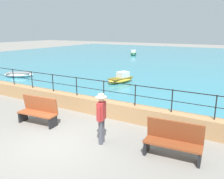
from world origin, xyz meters
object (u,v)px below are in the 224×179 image
person_walking (101,116)px  boat_5 (133,53)px  bench_main (39,110)px  boat_1 (121,79)px  bench_far (173,140)px  boat_2 (19,74)px

person_walking → boat_5: bearing=113.1°
bench_main → boat_5: size_ratio=0.71×
boat_1 → bench_far: bearing=-52.8°
boat_1 → boat_5: (-7.33, 17.66, 0.00)m
person_walking → boat_5: (-11.12, 26.10, -0.65)m
person_walking → boat_2: size_ratio=0.72×
bench_far → boat_2: bearing=158.1°
boat_1 → boat_2: boat_1 is taller
boat_2 → boat_5: size_ratio=0.98×
bench_main → person_walking: size_ratio=1.00×
boat_1 → boat_2: bearing=-163.7°
bench_far → boat_5: 29.07m
bench_far → boat_5: bearing=117.6°
boat_2 → boat_5: boat_5 is taller
boat_1 → boat_2: 8.47m
bench_far → person_walking: (-2.35, -0.34, 0.42)m
boat_5 → bench_main: bearing=-73.0°
person_walking → bench_far: bearing=8.2°
bench_main → boat_2: bearing=145.9°
bench_main → person_walking: 3.19m
bench_main → boat_5: bench_main is taller
bench_far → boat_1: (-6.14, 8.09, -0.23)m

